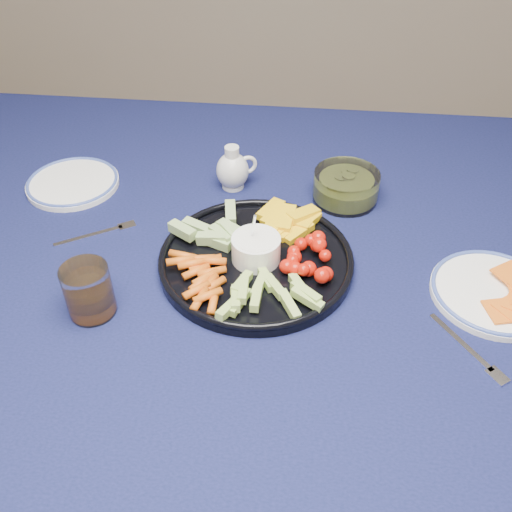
# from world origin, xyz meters

# --- Properties ---
(dining_table) EXTENTS (1.67, 1.07, 0.75)m
(dining_table) POSITION_xyz_m (0.00, 0.00, 0.66)
(dining_table) COLOR #4C3119
(dining_table) RESTS_ON ground
(crudite_platter) EXTENTS (0.32, 0.32, 0.10)m
(crudite_platter) POSITION_xyz_m (0.02, -0.06, 0.76)
(crudite_platter) COLOR black
(crudite_platter) RESTS_ON dining_table
(creamer_pitcher) EXTENTS (0.08, 0.06, 0.09)m
(creamer_pitcher) POSITION_xyz_m (-0.05, 0.17, 0.78)
(creamer_pitcher) COLOR silver
(creamer_pitcher) RESTS_ON dining_table
(pickle_bowl) EXTENTS (0.12, 0.12, 0.06)m
(pickle_bowl) POSITION_xyz_m (0.17, 0.15, 0.77)
(pickle_bowl) COLOR silver
(pickle_bowl) RESTS_ON dining_table
(cheese_plate) EXTENTS (0.20, 0.20, 0.02)m
(cheese_plate) POSITION_xyz_m (0.40, -0.09, 0.76)
(cheese_plate) COLOR white
(cheese_plate) RESTS_ON dining_table
(juice_tumbler) EXTENTS (0.07, 0.07, 0.08)m
(juice_tumbler) POSITION_xyz_m (-0.22, -0.19, 0.78)
(juice_tumbler) COLOR silver
(juice_tumbler) RESTS_ON dining_table
(fork_left) EXTENTS (0.13, 0.09, 0.00)m
(fork_left) POSITION_xyz_m (-0.26, -0.00, 0.75)
(fork_left) COLOR white
(fork_left) RESTS_ON dining_table
(fork_right) EXTENTS (0.10, 0.13, 0.00)m
(fork_right) POSITION_xyz_m (0.35, -0.21, 0.75)
(fork_right) COLOR white
(fork_right) RESTS_ON dining_table
(side_plate_extra) EXTENTS (0.18, 0.18, 0.01)m
(side_plate_extra) POSITION_xyz_m (-0.37, 0.14, 0.75)
(side_plate_extra) COLOR white
(side_plate_extra) RESTS_ON dining_table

